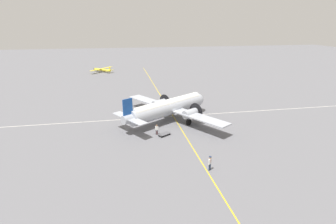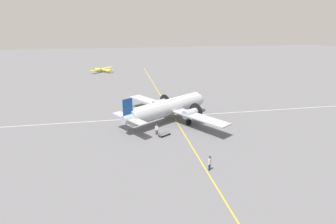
{
  "view_description": "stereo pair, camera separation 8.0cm",
  "coord_description": "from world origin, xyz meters",
  "px_view_note": "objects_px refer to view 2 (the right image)",
  "views": [
    {
      "loc": [
        -43.48,
        8.2,
        16.75
      ],
      "look_at": [
        0.0,
        0.0,
        1.68
      ],
      "focal_mm": 28.0,
      "sensor_mm": 36.0,
      "label": 1
    },
    {
      "loc": [
        -43.5,
        8.12,
        16.75
      ],
      "look_at": [
        0.0,
        0.0,
        1.68
      ],
      "focal_mm": 28.0,
      "sensor_mm": 36.0,
      "label": 2
    }
  ],
  "objects_px": {
    "crew_foreground": "(210,162)",
    "baggage_cart": "(164,134)",
    "passenger_boarding": "(157,129)",
    "suitcase_near_door": "(157,133)",
    "airliner_main": "(170,107)",
    "light_aircraft_distant": "(102,70)"
  },
  "relations": [
    {
      "from": "airliner_main",
      "to": "light_aircraft_distant",
      "type": "distance_m",
      "value": 54.93
    },
    {
      "from": "passenger_boarding",
      "to": "suitcase_near_door",
      "type": "height_order",
      "value": "passenger_boarding"
    },
    {
      "from": "crew_foreground",
      "to": "light_aircraft_distant",
      "type": "height_order",
      "value": "light_aircraft_distant"
    },
    {
      "from": "crew_foreground",
      "to": "baggage_cart",
      "type": "bearing_deg",
      "value": -111.99
    },
    {
      "from": "crew_foreground",
      "to": "passenger_boarding",
      "type": "xyz_separation_m",
      "value": [
        11.65,
        4.68,
        -0.12
      ]
    },
    {
      "from": "passenger_boarding",
      "to": "light_aircraft_distant",
      "type": "bearing_deg",
      "value": 122.21
    },
    {
      "from": "suitcase_near_door",
      "to": "baggage_cart",
      "type": "bearing_deg",
      "value": -127.0
    },
    {
      "from": "crew_foreground",
      "to": "baggage_cart",
      "type": "distance_m",
      "value": 11.69
    },
    {
      "from": "airliner_main",
      "to": "baggage_cart",
      "type": "distance_m",
      "value": 7.25
    },
    {
      "from": "crew_foreground",
      "to": "passenger_boarding",
      "type": "distance_m",
      "value": 12.55
    },
    {
      "from": "airliner_main",
      "to": "crew_foreground",
      "type": "height_order",
      "value": "airliner_main"
    },
    {
      "from": "airliner_main",
      "to": "suitcase_near_door",
      "type": "height_order",
      "value": "airliner_main"
    },
    {
      "from": "crew_foreground",
      "to": "suitcase_near_door",
      "type": "xyz_separation_m",
      "value": [
        11.84,
        4.59,
        -0.94
      ]
    },
    {
      "from": "passenger_boarding",
      "to": "suitcase_near_door",
      "type": "xyz_separation_m",
      "value": [
        0.19,
        -0.09,
        -0.82
      ]
    },
    {
      "from": "baggage_cart",
      "to": "light_aircraft_distant",
      "type": "height_order",
      "value": "light_aircraft_distant"
    },
    {
      "from": "passenger_boarding",
      "to": "suitcase_near_door",
      "type": "distance_m",
      "value": 0.84
    },
    {
      "from": "suitcase_near_door",
      "to": "baggage_cart",
      "type": "height_order",
      "value": "baggage_cart"
    },
    {
      "from": "crew_foreground",
      "to": "passenger_boarding",
      "type": "bearing_deg",
      "value": -108.07
    },
    {
      "from": "crew_foreground",
      "to": "baggage_cart",
      "type": "xyz_separation_m",
      "value": [
        11.09,
        3.6,
        -0.88
      ]
    },
    {
      "from": "airliner_main",
      "to": "passenger_boarding",
      "type": "height_order",
      "value": "airliner_main"
    },
    {
      "from": "passenger_boarding",
      "to": "light_aircraft_distant",
      "type": "xyz_separation_m",
      "value": [
        58.92,
        11.31,
        -0.19
      ]
    },
    {
      "from": "passenger_boarding",
      "to": "light_aircraft_distant",
      "type": "height_order",
      "value": "light_aircraft_distant"
    }
  ]
}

